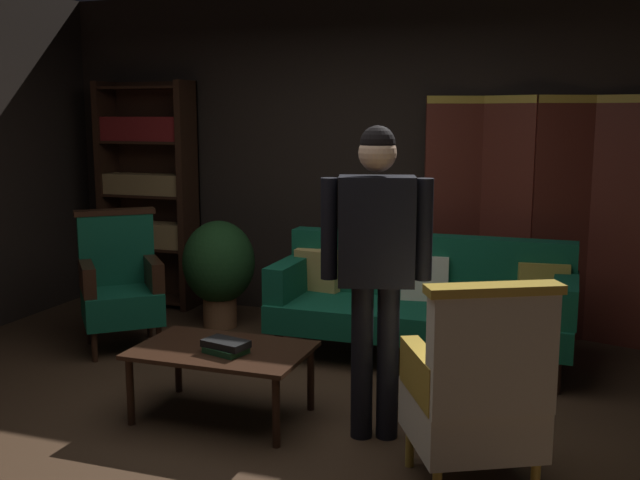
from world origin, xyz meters
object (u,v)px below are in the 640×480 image
coffee_table (222,356)px  armchair_gilt_accent (477,393)px  armchair_wing_left (120,284)px  standing_figure (376,254)px  bookshelf (148,190)px  velvet_couch (422,298)px  book_black_cloth (226,344)px  folding_screen (533,215)px  potted_plant (219,266)px  book_green_cloth (226,350)px

coffee_table → armchair_gilt_accent: size_ratio=0.96×
armchair_wing_left → standing_figure: 2.49m
bookshelf → coffee_table: 2.92m
bookshelf → velvet_couch: 2.87m
armchair_wing_left → book_black_cloth: bearing=-36.5°
coffee_table → bookshelf: bearing=129.9°
folding_screen → bookshelf: 3.41m
book_black_cloth → folding_screen: bearing=56.3°
velvet_couch → potted_plant: potted_plant is taller
folding_screen → book_green_cloth: 2.80m
armchair_gilt_accent → standing_figure: bearing=143.9°
velvet_couch → coffee_table: size_ratio=2.12×
armchair_gilt_accent → folding_screen: bearing=88.3°
standing_figure → potted_plant: standing_figure is taller
bookshelf → folding_screen: bearing=0.7°
armchair_wing_left → standing_figure: (2.24, -0.93, 0.54)m
coffee_table → potted_plant: potted_plant is taller
armchair_gilt_accent → potted_plant: bearing=138.5°
armchair_wing_left → book_green_cloth: armchair_wing_left is taller
bookshelf → potted_plant: bookshelf is taller
armchair_gilt_accent → armchair_wing_left: (-2.84, 1.37, 0.00)m
bookshelf → book_green_cloth: bearing=-50.0°
book_green_cloth → potted_plant: bearing=117.9°
potted_plant → velvet_couch: bearing=-8.7°
coffee_table → book_green_cloth: book_green_cloth is taller
velvet_couch → potted_plant: 1.78m
armchair_gilt_accent → armchair_wing_left: bearing=154.3°
bookshelf → armchair_wing_left: 1.43m
standing_figure → book_green_cloth: bearing=-173.3°
potted_plant → coffee_table: bearing=-62.7°
folding_screen → armchair_gilt_accent: (-0.08, -2.62, -0.50)m
coffee_table → armchair_wing_left: bearing=144.2°
armchair_wing_left → book_black_cloth: (1.39, -1.03, -0.02)m
folding_screen → potted_plant: folding_screen is taller
book_green_cloth → book_black_cloth: size_ratio=0.88×
velvet_couch → potted_plant: (-1.76, 0.27, 0.06)m
bookshelf → standing_figure: bearing=-38.1°
coffee_table → armchair_gilt_accent: (1.51, -0.41, 0.12)m
folding_screen → bookshelf: bearing=-179.3°
coffee_table → standing_figure: standing_figure is taller
standing_figure → bookshelf: bearing=141.9°
book_black_cloth → armchair_wing_left: bearing=143.5°
armchair_wing_left → standing_figure: size_ratio=0.61×
book_black_cloth → coffee_table: bearing=131.4°
bookshelf → armchair_gilt_accent: bookshelf is taller
velvet_couch → book_black_cloth: 1.71m
armchair_wing_left → standing_figure: standing_figure is taller
armchair_gilt_accent → book_green_cloth: armchair_gilt_accent is taller
folding_screen → book_black_cloth: bearing=-123.7°
folding_screen → book_green_cloth: bearing=-123.7°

